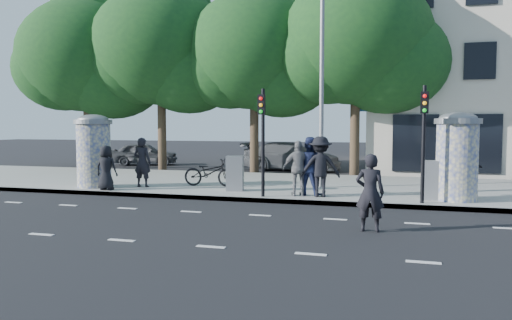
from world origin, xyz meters
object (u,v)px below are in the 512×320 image
(man_road, at_px, (370,193))
(car_right, at_px, (292,156))
(ped_a, at_px, (106,168))
(traffic_pole_far, at_px, (424,131))
(ped_d, at_px, (320,167))
(street_lamp, at_px, (322,58))
(traffic_pole_near, at_px, (263,131))
(ped_f, at_px, (452,169))
(bicycle, at_px, (210,172))
(ad_column_right, at_px, (457,154))
(ped_b, at_px, (142,162))
(ped_e, at_px, (299,168))
(cabinet_right, at_px, (431,180))
(cabinet_left, at_px, (235,173))
(ad_column_left, at_px, (94,149))
(car_left, at_px, (144,154))
(ped_c, at_px, (309,166))

(man_road, xyz_separation_m, car_right, (-4.91, 14.37, -0.13))
(ped_a, relative_size, man_road, 0.88)
(traffic_pole_far, relative_size, ped_d, 1.78)
(street_lamp, relative_size, car_right, 1.54)
(traffic_pole_near, relative_size, ped_a, 2.18)
(ped_a, xyz_separation_m, car_right, (4.29, 10.70, -0.17))
(street_lamp, distance_m, ped_f, 5.94)
(man_road, distance_m, bicycle, 8.40)
(street_lamp, distance_m, ped_d, 4.37)
(ped_a, bearing_deg, traffic_pole_far, 176.35)
(traffic_pole_near, height_order, ped_f, traffic_pole_near)
(ad_column_right, distance_m, ped_b, 10.71)
(ped_a, bearing_deg, man_road, 154.87)
(ped_e, bearing_deg, cabinet_right, 165.64)
(ped_a, distance_m, ped_f, 11.40)
(street_lamp, height_order, man_road, street_lamp)
(ped_f, xyz_separation_m, cabinet_left, (-6.99, 0.07, -0.33))
(bicycle, bearing_deg, car_right, -11.44)
(ped_f, bearing_deg, ped_a, 6.25)
(traffic_pole_far, bearing_deg, ad_column_right, 42.21)
(traffic_pole_near, relative_size, bicycle, 1.73)
(traffic_pole_near, distance_m, traffic_pole_far, 4.80)
(street_lamp, relative_size, ped_b, 4.41)
(traffic_pole_near, xyz_separation_m, traffic_pole_far, (4.80, 0.00, 0.00))
(street_lamp, xyz_separation_m, ped_a, (-7.07, -2.78, -3.86))
(ped_b, xyz_separation_m, cabinet_left, (3.59, -0.05, -0.31))
(ad_column_left, xyz_separation_m, ped_a, (0.93, -0.65, -0.61))
(ped_b, bearing_deg, car_left, -62.00)
(ped_a, distance_m, car_left, 12.94)
(ad_column_right, bearing_deg, traffic_pole_far, -137.79)
(ad_column_right, height_order, street_lamp, street_lamp)
(street_lamp, distance_m, car_right, 9.31)
(ad_column_right, xyz_separation_m, car_left, (-16.57, 11.04, -0.86))
(bicycle, bearing_deg, ad_column_left, 105.95)
(bicycle, bearing_deg, ped_a, 120.45)
(car_right, bearing_deg, ped_d, -162.85)
(ped_c, height_order, man_road, ped_c)
(ped_f, xyz_separation_m, bicycle, (-8.30, 1.03, -0.42))
(ped_b, distance_m, ped_e, 5.99)
(ped_d, height_order, car_right, ped_d)
(ped_c, bearing_deg, ad_column_right, -163.29)
(ped_c, xyz_separation_m, car_left, (-12.13, 11.19, -0.41))
(traffic_pole_far, bearing_deg, ped_c, 167.63)
(ped_d, bearing_deg, ped_a, -8.14)
(ad_column_left, distance_m, ped_b, 1.84)
(ad_column_left, relative_size, cabinet_right, 2.22)
(ped_a, bearing_deg, car_right, -115.19)
(street_lamp, bearing_deg, cabinet_left, -147.81)
(ped_b, xyz_separation_m, cabinet_right, (9.98, -0.37, -0.31))
(ad_column_left, height_order, car_right, ad_column_left)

